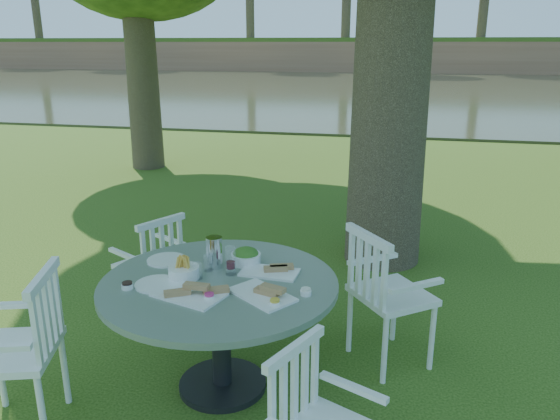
# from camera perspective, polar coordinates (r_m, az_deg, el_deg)

# --- Properties ---
(ground) EXTENTS (140.00, 140.00, 0.00)m
(ground) POSITION_cam_1_polar(r_m,az_deg,el_deg) (4.52, -0.58, -11.10)
(ground) COLOR #23410D
(ground) RESTS_ON ground
(table) EXTENTS (1.45, 1.45, 0.75)m
(table) POSITION_cam_1_polar(r_m,az_deg,el_deg) (3.42, -6.31, -9.43)
(table) COLOR black
(table) RESTS_ON ground
(chair_ne) EXTENTS (0.66, 0.67, 0.97)m
(chair_ne) POSITION_cam_1_polar(r_m,az_deg,el_deg) (3.73, 10.46, -8.02)
(chair_ne) COLOR white
(chair_ne) RESTS_ON ground
(chair_nw) EXTENTS (0.57, 0.58, 0.87)m
(chair_nw) POSITION_cam_1_polar(r_m,az_deg,el_deg) (4.38, -12.90, -5.14)
(chair_nw) COLOR white
(chair_nw) RESTS_ON ground
(chair_sw) EXTENTS (0.58, 0.60, 0.95)m
(chair_sw) POSITION_cam_1_polar(r_m,az_deg,el_deg) (3.39, -24.70, -12.25)
(chair_sw) COLOR white
(chair_sw) RESTS_ON ground
(chair_se) EXTENTS (0.54, 0.56, 0.85)m
(chair_se) POSITION_cam_1_polar(r_m,az_deg,el_deg) (2.65, 3.41, -21.08)
(chair_se) COLOR white
(chair_se) RESTS_ON ground
(tableware) EXTENTS (1.15, 0.81, 0.21)m
(tableware) POSITION_cam_1_polar(r_m,az_deg,el_deg) (3.42, -6.82, -6.26)
(tableware) COLOR white
(tableware) RESTS_ON table
(river) EXTENTS (100.00, 28.00, 0.12)m
(river) POSITION_cam_1_polar(r_m,az_deg,el_deg) (26.97, 11.10, 12.23)
(river) COLOR #313620
(river) RESTS_ON ground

